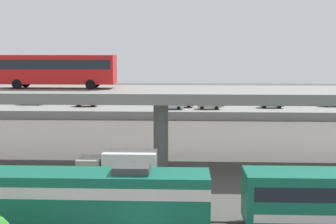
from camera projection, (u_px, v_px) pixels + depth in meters
The scene contains 15 objects.
rail_strip_far at pixel (148, 221), 30.52m from camera, with size 110.00×0.12×0.12m, color #59544C.
train_locomotive at pixel (81, 194), 29.65m from camera, with size 16.73×3.04×4.18m.
highway_overpass at pixel (161, 96), 44.61m from camera, with size 96.00×10.03×7.78m.
transit_bus_on_overpass at pixel (57, 68), 45.24m from camera, with size 12.00×2.68×3.40m.
service_truck_west at pixel (120, 167), 38.40m from camera, with size 6.80×2.46×3.04m.
pier_parking_lot at pixel (172, 111), 80.13m from camera, with size 79.95×12.47×1.42m, color gray.
parked_car_0 at pixel (180, 103), 79.57m from camera, with size 4.61×1.96×1.50m.
parked_car_1 at pixel (333, 102), 80.60m from camera, with size 4.65×1.99×1.50m.
parked_car_2 at pixel (171, 105), 76.98m from camera, with size 4.44×1.93×1.50m.
parked_car_3 at pixel (86, 102), 80.68m from camera, with size 4.21×1.89×1.50m.
parked_car_4 at pixel (209, 105), 77.06m from camera, with size 4.02×1.99×1.50m.
parked_car_5 at pixel (271, 104), 78.68m from camera, with size 4.23×1.92×1.50m.
parked_car_6 at pixel (214, 101), 81.88m from camera, with size 4.14×1.89×1.50m.
parked_car_7 at pixel (31, 101), 83.24m from camera, with size 4.61×1.88×1.50m.
harbor_water at pixel (175, 100), 102.99m from camera, with size 140.00×36.00×0.01m, color navy.
Camera 1 is at (2.52, -24.33, 11.77)m, focal length 47.43 mm.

